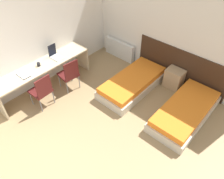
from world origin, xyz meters
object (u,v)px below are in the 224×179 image
object	(u,v)px
bed_near_window	(133,83)
bed_near_door	(185,111)
laptop	(55,55)
chair_near_notebook	(42,90)
chair_near_laptop	(69,73)
nightstand	(174,78)

from	to	relation	value
bed_near_window	bed_near_door	world-z (taller)	same
bed_near_window	laptop	xyz separation A→B (m)	(-1.71, -1.03, 0.62)
bed_near_window	chair_near_notebook	size ratio (longest dim) A/B	2.15
chair_near_notebook	laptop	xyz separation A→B (m)	(-0.52, 0.84, 0.31)
chair_near_laptop	chair_near_notebook	distance (m)	0.82
chair_near_notebook	laptop	size ratio (longest dim) A/B	2.68
bed_near_door	laptop	size ratio (longest dim) A/B	5.75
nightstand	chair_near_laptop	bearing A→B (deg)	-136.47
bed_near_window	nightstand	bearing A→B (deg)	46.40
bed_near_window	chair_near_notebook	distance (m)	2.24
nightstand	chair_near_notebook	world-z (taller)	chair_near_notebook
bed_near_door	chair_near_notebook	distance (m)	3.28
bed_near_window	laptop	bearing A→B (deg)	-148.88
bed_near_door	nightstand	world-z (taller)	nightstand
laptop	bed_near_window	bearing A→B (deg)	29.12
bed_near_window	chair_near_laptop	world-z (taller)	chair_near_laptop
bed_near_door	laptop	bearing A→B (deg)	-162.10
nightstand	chair_near_notebook	distance (m)	3.29
bed_near_window	laptop	world-z (taller)	laptop
nightstand	chair_near_laptop	xyz separation A→B (m)	(-1.94, -1.84, 0.23)
nightstand	chair_near_notebook	xyz separation A→B (m)	(-1.94, -2.66, 0.23)
chair_near_notebook	bed_near_window	bearing A→B (deg)	54.86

